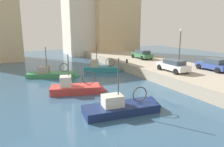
% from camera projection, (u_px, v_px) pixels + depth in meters
% --- Properties ---
extents(water_surface, '(80.00, 80.00, 0.00)m').
position_uv_depth(water_surface, '(95.00, 89.00, 21.29)').
color(water_surface, '#335675').
rests_on(water_surface, ground).
extents(quay_wall, '(9.00, 56.00, 1.20)m').
position_uv_depth(quay_wall, '(179.00, 72.00, 26.14)').
color(quay_wall, '#ADA08C').
rests_on(quay_wall, ground).
extents(fishing_boat_red, '(5.77, 3.23, 4.59)m').
position_uv_depth(fishing_boat_red, '(79.00, 91.00, 20.04)').
color(fishing_boat_red, '#BC3833').
rests_on(fishing_boat_red, ground).
extents(fishing_boat_navy, '(6.48, 2.75, 5.01)m').
position_uv_depth(fishing_boat_navy, '(126.00, 110.00, 15.45)').
color(fishing_boat_navy, navy).
rests_on(fishing_boat_navy, ground).
extents(fishing_boat_green, '(6.86, 4.20, 4.69)m').
position_uv_depth(fishing_boat_green, '(55.00, 76.00, 26.45)').
color(fishing_boat_green, '#388951').
rests_on(fishing_boat_green, ground).
extents(fishing_boat_teal, '(5.53, 4.03, 4.57)m').
position_uv_depth(fishing_boat_teal, '(103.00, 70.00, 29.66)').
color(fishing_boat_teal, teal).
rests_on(fishing_boat_teal, ground).
extents(parked_car_blue, '(2.01, 3.93, 1.44)m').
position_uv_depth(parked_car_blue, '(214.00, 64.00, 24.26)').
color(parked_car_blue, '#334C9E').
rests_on(parked_car_blue, quay_wall).
extents(parked_car_green, '(2.02, 4.11, 1.40)m').
position_uv_depth(parked_car_green, '(142.00, 54.00, 33.59)').
color(parked_car_green, '#387547').
rests_on(parked_car_green, quay_wall).
extents(parked_car_white, '(1.86, 4.11, 1.37)m').
position_uv_depth(parked_car_white, '(173.00, 65.00, 23.70)').
color(parked_car_white, silver).
rests_on(parked_car_white, quay_wall).
extents(mooring_bollard_mid, '(0.28, 0.28, 0.55)m').
position_uv_depth(mooring_bollard_mid, '(127.00, 61.00, 29.40)').
color(mooring_bollard_mid, '#2D2D33').
rests_on(mooring_bollard_mid, quay_wall).
extents(quay_streetlamp, '(0.36, 0.36, 4.83)m').
position_uv_depth(quay_streetlamp, '(180.00, 41.00, 27.43)').
color(quay_streetlamp, '#38383D').
rests_on(quay_streetlamp, quay_wall).
extents(waterfront_building_west_mid, '(10.59, 9.21, 14.45)m').
position_uv_depth(waterfront_building_west_mid, '(112.00, 23.00, 48.54)').
color(waterfront_building_west_mid, '#D1B284').
rests_on(waterfront_building_west_mid, ground).
extents(waterfront_building_central, '(9.06, 7.79, 23.88)m').
position_uv_depth(waterfront_building_central, '(84.00, 1.00, 46.32)').
color(waterfront_building_central, silver).
rests_on(waterfront_building_central, ground).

